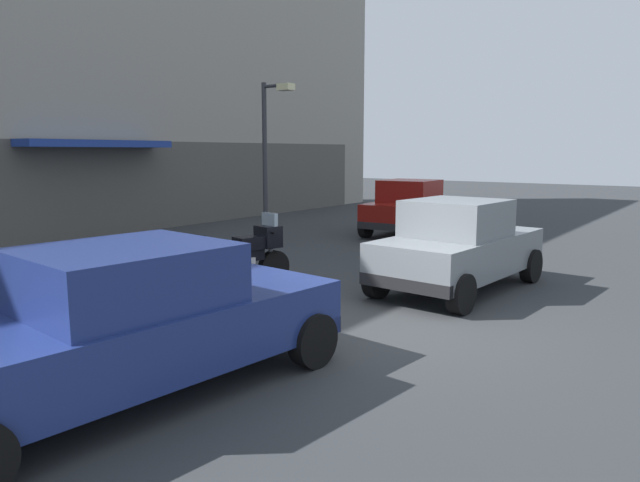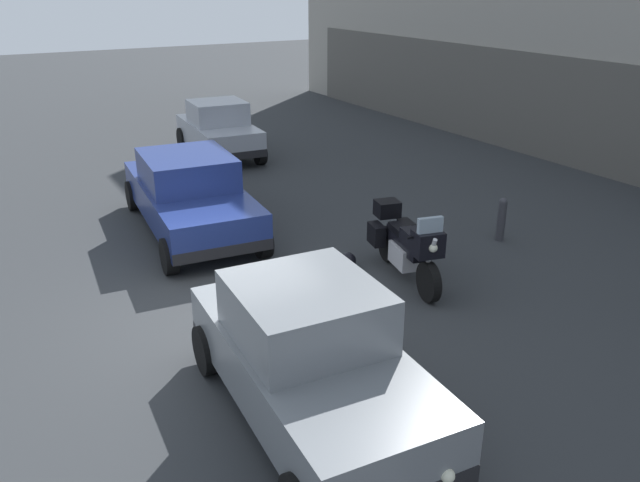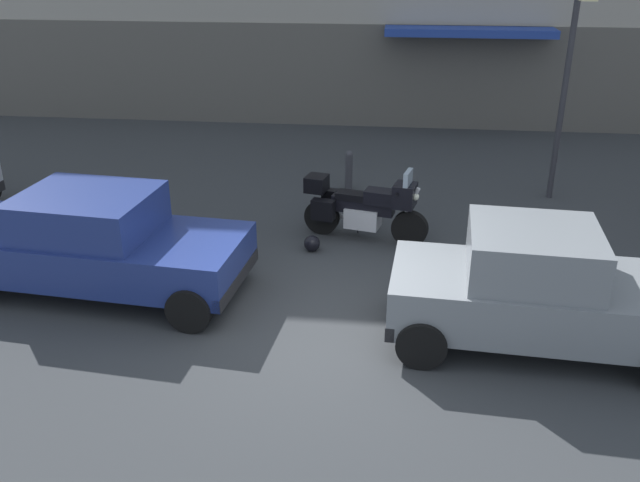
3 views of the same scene
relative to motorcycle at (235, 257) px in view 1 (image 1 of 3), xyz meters
The scene contains 8 objects.
ground_plane 3.32m from the motorcycle, 95.17° to the right, with size 80.00×80.00×0.00m, color #2D3033.
motorcycle is the anchor object (origin of this frame).
helmet 1.14m from the motorcycle, 143.51° to the right, with size 0.28×0.28×0.28m, color black.
car_hatchback_near 8.45m from the motorcycle, ahead, with size 3.96×2.03×1.64m.
car_sedan_far 4.56m from the motorcycle, 148.71° to the right, with size 4.69×2.29×1.56m.
car_wagon_end 4.01m from the motorcycle, 52.88° to the right, with size 3.96×2.01×1.64m.
streetlamp_curbside 4.88m from the motorcycle, 32.87° to the left, with size 0.28×0.94×4.16m.
bollard_curbside 2.65m from the motorcycle, 99.61° to the left, with size 0.16×0.16×0.85m.
Camera 1 is at (-7.05, -4.02, 2.48)m, focal length 32.67 mm.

